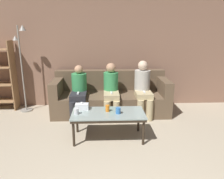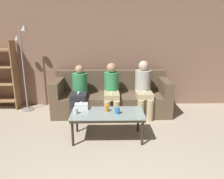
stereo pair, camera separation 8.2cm
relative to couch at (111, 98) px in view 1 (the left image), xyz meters
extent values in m
cube|color=#8C6651|center=(0.00, 0.51, 0.98)|extent=(12.00, 0.06, 2.60)
cube|color=brown|center=(0.00, -0.06, -0.11)|extent=(2.42, 0.89, 0.42)
cube|color=brown|center=(0.00, 0.28, 0.33)|extent=(2.42, 0.20, 0.44)
cube|color=brown|center=(-1.12, -0.06, 0.26)|extent=(0.18, 0.89, 0.31)
cube|color=brown|center=(1.12, -0.06, 0.26)|extent=(0.18, 0.89, 0.31)
cube|color=#8C9E99|center=(-0.09, -1.21, 0.12)|extent=(1.17, 0.58, 0.02)
cube|color=#2D2319|center=(-0.09, -1.21, 0.09)|extent=(1.15, 0.57, 0.04)
cylinder|color=#2D2319|center=(-0.62, -1.45, -0.12)|extent=(0.04, 0.04, 0.39)
cylinder|color=#2D2319|center=(0.45, -1.45, -0.12)|extent=(0.04, 0.04, 0.39)
cylinder|color=#2D2319|center=(-0.62, -0.97, -0.12)|extent=(0.04, 0.04, 0.39)
cylinder|color=#2D2319|center=(0.45, -0.97, -0.12)|extent=(0.04, 0.04, 0.39)
cylinder|color=silver|center=(-0.59, -1.25, 0.18)|extent=(0.08, 0.08, 0.09)
cylinder|color=orange|center=(-0.10, -1.16, 0.18)|extent=(0.07, 0.07, 0.11)
cylinder|color=#3372BF|center=(0.07, -1.26, 0.18)|extent=(0.08, 0.08, 0.10)
cube|color=white|center=(-0.52, -1.04, 0.18)|extent=(0.22, 0.12, 0.10)
sphere|color=white|center=(-0.52, -1.04, 0.24)|extent=(0.04, 0.04, 0.04)
cube|color=#9E754C|center=(-2.12, 0.28, 0.44)|extent=(0.02, 0.32, 1.52)
cylinder|color=gray|center=(-1.87, 0.13, -0.31)|extent=(0.26, 0.26, 0.02)
cylinder|color=gray|center=(-1.87, 0.13, 0.59)|extent=(0.03, 0.03, 1.82)
cone|color=gray|center=(-1.77, 0.13, 1.45)|extent=(0.14, 0.14, 0.12)
cone|color=gray|center=(-1.95, 0.17, 1.25)|extent=(0.12, 0.12, 0.10)
cylinder|color=#28282D|center=(-0.74, -0.57, -0.11)|extent=(0.13, 0.13, 0.42)
cylinder|color=#28282D|center=(-0.56, -0.57, -0.11)|extent=(0.13, 0.13, 0.42)
cube|color=#28282D|center=(-0.65, -0.34, 0.16)|extent=(0.31, 0.46, 0.10)
cylinder|color=#388E51|center=(-0.65, -0.11, 0.33)|extent=(0.31, 0.31, 0.45)
sphere|color=tan|center=(-0.65, -0.11, 0.64)|extent=(0.17, 0.17, 0.17)
cube|color=white|center=(-0.65, -0.39, 0.22)|extent=(0.04, 0.12, 0.02)
cylinder|color=tan|center=(-0.09, -0.57, -0.11)|extent=(0.13, 0.13, 0.42)
cylinder|color=tan|center=(0.09, -0.57, -0.11)|extent=(0.13, 0.13, 0.42)
cube|color=tan|center=(0.00, -0.34, 0.16)|extent=(0.30, 0.46, 0.10)
cylinder|color=#388E51|center=(0.00, -0.11, 0.34)|extent=(0.30, 0.30, 0.47)
sphere|color=tan|center=(0.00, -0.11, 0.67)|extent=(0.19, 0.19, 0.19)
cube|color=white|center=(0.00, -0.38, 0.22)|extent=(0.04, 0.12, 0.02)
cylinder|color=tan|center=(0.56, -0.52, -0.11)|extent=(0.13, 0.13, 0.42)
cylinder|color=tan|center=(0.74, -0.52, -0.11)|extent=(0.13, 0.13, 0.42)
cube|color=tan|center=(0.65, -0.32, 0.16)|extent=(0.32, 0.41, 0.10)
cylinder|color=#B7B2A8|center=(0.65, -0.11, 0.36)|extent=(0.32, 0.32, 0.51)
sphere|color=beige|center=(0.65, -0.11, 0.71)|extent=(0.20, 0.20, 0.20)
cube|color=white|center=(0.65, -0.36, 0.22)|extent=(0.04, 0.12, 0.02)
camera|label=1|loc=(-0.17, -4.49, 1.42)|focal=35.00mm
camera|label=2|loc=(-0.09, -4.50, 1.42)|focal=35.00mm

